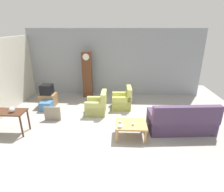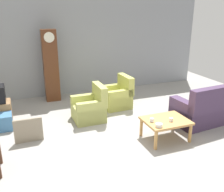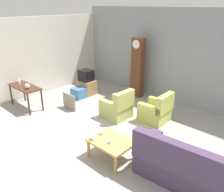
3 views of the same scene
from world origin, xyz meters
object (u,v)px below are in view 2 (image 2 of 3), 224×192
at_px(coffee_table_wood, 166,122).
at_px(storage_box_blue, 2,122).
at_px(bowl_white_stacked, 159,125).
at_px(cup_blue_rimmed, 152,120).
at_px(cup_white_porcelain, 171,120).
at_px(armchair_olive_far, 117,97).
at_px(grandfather_clock, 51,66).
at_px(framed_picture_leaning, 28,130).
at_px(couch_floral, 213,108).
at_px(armchair_olive_near, 90,109).

bearing_deg(coffee_table_wood, storage_box_blue, 151.93).
bearing_deg(storage_box_blue, bowl_white_stacked, -33.93).
bearing_deg(cup_blue_rimmed, storage_box_blue, 149.63).
relative_size(cup_white_porcelain, bowl_white_stacked, 0.60).
height_order(armchair_olive_far, coffee_table_wood, armchair_olive_far).
distance_m(armchair_olive_far, grandfather_clock, 2.25).
xyz_separation_m(coffee_table_wood, framed_picture_leaning, (-2.83, 0.95, -0.13)).
bearing_deg(couch_floral, coffee_table_wood, -167.09).
height_order(coffee_table_wood, framed_picture_leaning, framed_picture_leaning).
distance_m(grandfather_clock, framed_picture_leaning, 2.79).
xyz_separation_m(armchair_olive_near, storage_box_blue, (-2.13, 0.22, -0.12)).
bearing_deg(grandfather_clock, storage_box_blue, -131.51).
relative_size(framed_picture_leaning, bowl_white_stacked, 4.10).
bearing_deg(coffee_table_wood, couch_floral, 12.91).
bearing_deg(armchair_olive_near, coffee_table_wood, -51.70).
xyz_separation_m(grandfather_clock, framed_picture_leaning, (-0.90, -2.50, -0.84)).
bearing_deg(bowl_white_stacked, armchair_olive_near, 116.72).
distance_m(armchair_olive_near, cup_blue_rimmed, 1.83).
distance_m(coffee_table_wood, cup_blue_rimmed, 0.35).
bearing_deg(armchair_olive_far, cup_white_porcelain, -82.37).
height_order(couch_floral, framed_picture_leaning, couch_floral).
distance_m(armchair_olive_far, coffee_table_wood, 2.21).
bearing_deg(cup_blue_rimmed, framed_picture_leaning, 159.55).
height_order(armchair_olive_far, bowl_white_stacked, armchair_olive_far).
bearing_deg(grandfather_clock, armchair_olive_far, -36.77).
bearing_deg(cup_blue_rimmed, armchair_olive_near, 120.29).
height_order(couch_floral, coffee_table_wood, couch_floral).
bearing_deg(cup_blue_rimmed, cup_white_porcelain, -17.62).
bearing_deg(cup_blue_rimmed, coffee_table_wood, -3.24).
bearing_deg(framed_picture_leaning, coffee_table_wood, -18.52).
xyz_separation_m(framed_picture_leaning, storage_box_blue, (-0.56, 0.86, -0.08)).
bearing_deg(couch_floral, storage_box_blue, 164.25).
distance_m(cup_blue_rimmed, bowl_white_stacked, 0.27).
height_order(grandfather_clock, bowl_white_stacked, grandfather_clock).
height_order(storage_box_blue, cup_white_porcelain, cup_white_porcelain).
bearing_deg(cup_blue_rimmed, armchair_olive_far, 87.70).
relative_size(coffee_table_wood, cup_blue_rimmed, 11.24).
bearing_deg(storage_box_blue, couch_floral, -15.75).
relative_size(couch_floral, armchair_olive_near, 2.36).
xyz_separation_m(couch_floral, storage_box_blue, (-5.05, 1.43, -0.17)).
height_order(grandfather_clock, cup_blue_rimmed, grandfather_clock).
distance_m(cup_white_porcelain, cup_blue_rimmed, 0.42).
bearing_deg(cup_white_porcelain, couch_floral, 16.89).
xyz_separation_m(couch_floral, grandfather_clock, (-3.60, 3.07, 0.75)).
height_order(storage_box_blue, cup_blue_rimmed, cup_blue_rimmed).
bearing_deg(cup_white_porcelain, cup_blue_rimmed, 162.38).
xyz_separation_m(couch_floral, bowl_white_stacked, (-1.99, -0.63, 0.14)).
bearing_deg(storage_box_blue, grandfather_clock, 48.49).
distance_m(couch_floral, coffee_table_wood, 1.71).
relative_size(armchair_olive_near, armchair_olive_far, 1.00).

